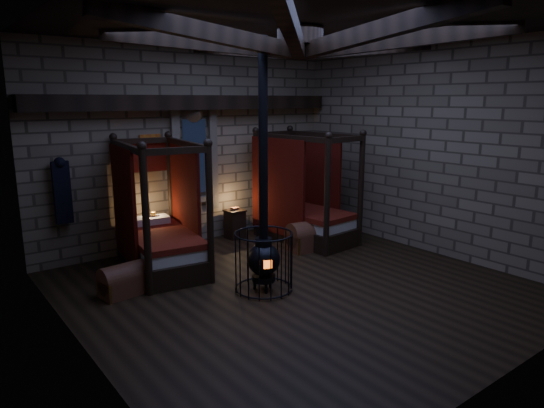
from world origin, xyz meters
TOP-DOWN VIEW (x-y plane):
  - room at (-0.00, 0.09)m, footprint 7.02×7.02m
  - bed_left at (-1.40, 2.30)m, footprint 1.51×2.42m
  - bed_right at (1.99, 2.15)m, footprint 1.39×2.38m
  - trunk_left at (-2.44, 1.48)m, footprint 0.77×0.54m
  - trunk_right at (1.55, 1.47)m, footprint 0.92×0.65m
  - nightstand_left at (-1.19, 3.05)m, footprint 0.51×0.49m
  - nightstand_right at (0.80, 3.14)m, footprint 0.42×0.40m
  - stove at (-0.52, 0.25)m, footprint 0.97×0.97m

SIDE VIEW (x-z plane):
  - trunk_left at x=-2.44m, z-range -0.03..0.50m
  - trunk_right at x=1.55m, z-range -0.04..0.59m
  - nightstand_right at x=0.80m, z-range -0.02..0.70m
  - nightstand_left at x=-1.19m, z-range -0.07..0.84m
  - bed_left at x=-1.40m, z-range -0.60..1.77m
  - bed_right at x=1.99m, z-range -0.60..1.78m
  - stove at x=-0.52m, z-range -1.42..2.63m
  - room at x=0.00m, z-range 1.60..5.89m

